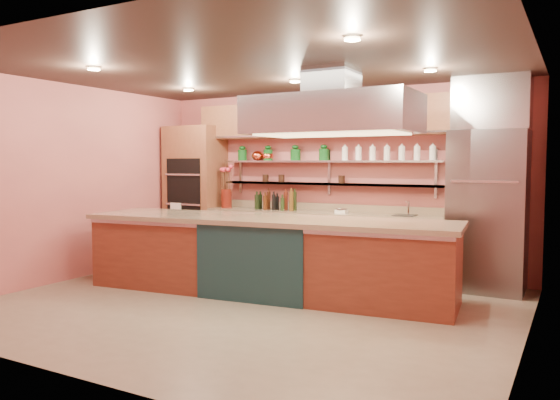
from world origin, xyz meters
The scene contains 21 objects.
floor centered at (0.00, 0.00, -0.01)m, with size 6.00×5.00×0.02m, color gray.
ceiling centered at (0.00, 0.00, 2.80)m, with size 6.00×5.00×0.02m, color black.
wall_back centered at (0.00, 2.50, 1.40)m, with size 6.00×0.04×2.80m, color #C5635D.
wall_front centered at (0.00, -2.50, 1.40)m, with size 6.00×0.04×2.80m, color #C5635D.
wall_left centered at (-3.00, 0.00, 1.40)m, with size 0.04×5.00×2.80m, color #C5635D.
wall_right centered at (3.00, 0.00, 1.40)m, with size 0.04×5.00×2.80m, color #C5635D.
oven_stack centered at (-2.45, 2.18, 1.15)m, with size 0.95×0.64×2.30m, color brown.
refrigerator centered at (2.35, 2.14, 1.05)m, with size 0.95×0.72×2.10m, color slate.
back_counter centered at (-0.05, 2.20, 0.47)m, with size 3.84×0.64×0.93m, color tan.
wall_shelf_lower centered at (-0.05, 2.37, 1.35)m, with size 3.60×0.26×0.03m, color #AAADB1.
wall_shelf_upper centered at (-0.05, 2.37, 1.70)m, with size 3.60×0.26×0.03m, color #AAADB1.
upper_cabinets centered at (0.00, 2.32, 2.35)m, with size 4.60×0.36×0.55m, color brown.
range_hood centered at (0.80, 0.59, 2.25)m, with size 2.00×1.00×0.45m, color #AAADB1.
ceiling_downlights centered at (0.00, 0.20, 2.77)m, with size 4.00×2.80×0.02m, color #FFE5A5.
island centered at (-0.10, 0.59, 0.49)m, with size 4.73×1.03×0.99m, color brown.
flower_vase centered at (-1.78, 2.15, 1.08)m, with size 0.17×0.17×0.31m, color #60170E.
oil_bottle_cluster centered at (-0.84, 2.15, 1.05)m, with size 0.75×0.21×0.24m, color black.
kitchen_scale centered at (0.29, 2.15, 0.98)m, with size 0.17×0.13×0.09m, color white.
bar_faucet centered at (1.27, 2.25, 1.03)m, with size 0.03×0.03×0.21m, color silver.
copper_kettle centered at (-1.30, 2.37, 1.79)m, with size 0.20×0.20×0.16m, color #DE5233.
green_canister centered at (-0.59, 2.37, 1.80)m, with size 0.15×0.15×0.18m, color #104B17.
Camera 1 is at (3.40, -5.38, 1.69)m, focal length 35.00 mm.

